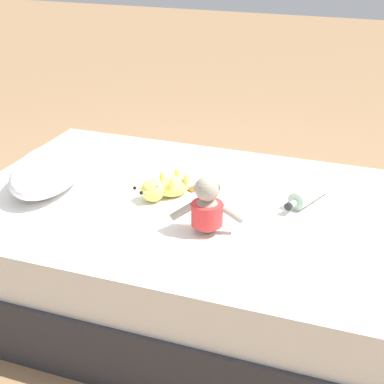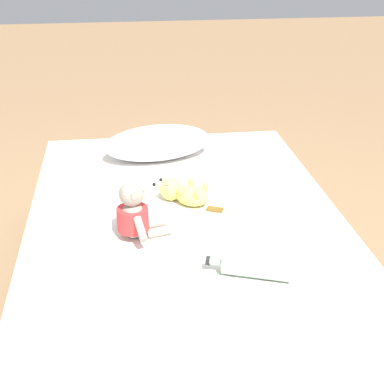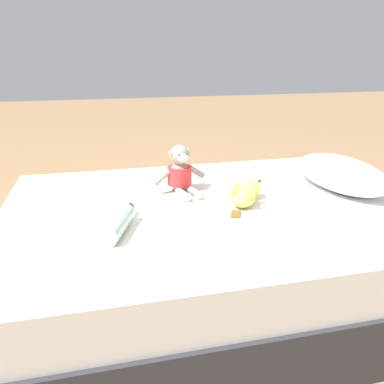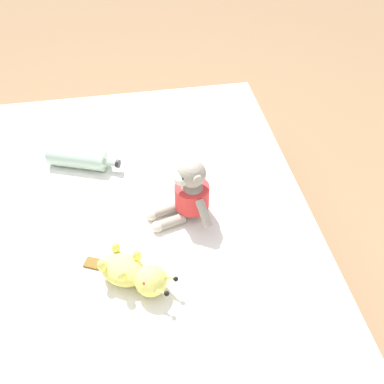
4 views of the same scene
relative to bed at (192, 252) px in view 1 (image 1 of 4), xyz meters
name	(u,v)px [view 1 (image 1 of 4)]	position (x,y,z in m)	size (l,w,h in m)	color
ground_plane	(192,296)	(0.00, 0.00, -0.24)	(16.00, 16.00, 0.00)	#93704C
bed	(192,252)	(0.00, 0.00, 0.00)	(1.33, 2.00, 0.48)	#2D2D33
pillow	(49,170)	(-0.06, 0.65, 0.32)	(0.59, 0.39, 0.16)	white
plush_monkey	(207,209)	(-0.21, -0.14, 0.34)	(0.24, 0.28, 0.24)	#9E9384
plush_yellow_creature	(165,188)	(0.01, 0.13, 0.29)	(0.30, 0.24, 0.10)	#EAE066
glass_bottle	(309,193)	(0.18, -0.46, 0.28)	(0.29, 0.15, 0.08)	#B2D1B7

